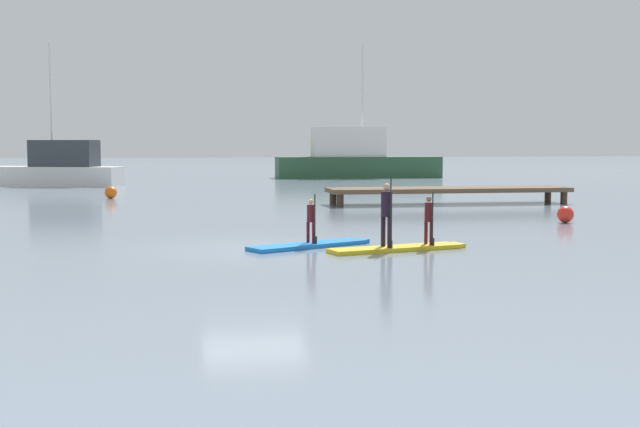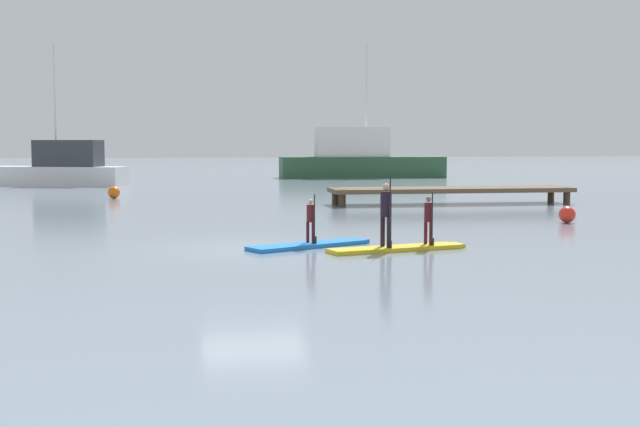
{
  "view_description": "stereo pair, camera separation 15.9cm",
  "coord_description": "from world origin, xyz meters",
  "px_view_note": "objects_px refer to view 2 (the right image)",
  "views": [
    {
      "loc": [
        -1.85,
        -20.06,
        2.57
      ],
      "look_at": [
        1.83,
        1.18,
        0.73
      ],
      "focal_mm": 47.06,
      "sensor_mm": 36.0,
      "label": 1
    },
    {
      "loc": [
        -1.69,
        -20.09,
        2.57
      ],
      "look_at": [
        1.83,
        1.18,
        0.73
      ],
      "focal_mm": 47.06,
      "sensor_mm": 36.0,
      "label": 2
    }
  ],
  "objects_px": {
    "paddleboard_far": "(398,248)",
    "fishing_boat_white_large": "(359,159)",
    "paddler_child_front": "(429,217)",
    "mooring_buoy_near": "(567,215)",
    "paddler_child_solo": "(311,218)",
    "mooring_buoy_mid": "(114,192)",
    "paddleboard_near": "(310,245)",
    "motor_boat_small_navy": "(59,168)",
    "paddler_adult": "(386,211)"
  },
  "relations": [
    {
      "from": "motor_boat_small_navy",
      "to": "mooring_buoy_mid",
      "type": "distance_m",
      "value": 12.82
    },
    {
      "from": "fishing_boat_white_large",
      "to": "paddler_adult",
      "type": "bearing_deg",
      "value": -101.15
    },
    {
      "from": "paddler_child_front",
      "to": "paddler_child_solo",
      "type": "bearing_deg",
      "value": 164.13
    },
    {
      "from": "paddleboard_far",
      "to": "fishing_boat_white_large",
      "type": "height_order",
      "value": "fishing_boat_white_large"
    },
    {
      "from": "paddler_adult",
      "to": "motor_boat_small_navy",
      "type": "bearing_deg",
      "value": 110.24
    },
    {
      "from": "paddleboard_far",
      "to": "fishing_boat_white_large",
      "type": "distance_m",
      "value": 40.78
    },
    {
      "from": "paddleboard_near",
      "to": "mooring_buoy_mid",
      "type": "height_order",
      "value": "mooring_buoy_mid"
    },
    {
      "from": "paddler_child_solo",
      "to": "paddleboard_far",
      "type": "bearing_deg",
      "value": -26.94
    },
    {
      "from": "paddler_child_solo",
      "to": "paddler_child_front",
      "type": "xyz_separation_m",
      "value": [
        2.76,
        -0.78,
        0.05
      ]
    },
    {
      "from": "fishing_boat_white_large",
      "to": "motor_boat_small_navy",
      "type": "relative_size",
      "value": 1.37
    },
    {
      "from": "paddleboard_near",
      "to": "paddleboard_far",
      "type": "relative_size",
      "value": 0.93
    },
    {
      "from": "paddler_adult",
      "to": "paddler_child_front",
      "type": "xyz_separation_m",
      "value": [
        1.13,
        0.29,
        -0.2
      ]
    },
    {
      "from": "motor_boat_small_navy",
      "to": "paddler_child_solo",
      "type": "bearing_deg",
      "value": -71.78
    },
    {
      "from": "paddler_child_solo",
      "to": "mooring_buoy_mid",
      "type": "distance_m",
      "value": 19.94
    },
    {
      "from": "paddler_adult",
      "to": "paddler_child_front",
      "type": "distance_m",
      "value": 1.18
    },
    {
      "from": "paddler_child_front",
      "to": "motor_boat_small_navy",
      "type": "relative_size",
      "value": 0.15
    },
    {
      "from": "paddleboard_far",
      "to": "motor_boat_small_navy",
      "type": "distance_m",
      "value": 34.32
    },
    {
      "from": "paddleboard_far",
      "to": "paddler_adult",
      "type": "distance_m",
      "value": 0.97
    },
    {
      "from": "paddler_child_solo",
      "to": "paddler_adult",
      "type": "distance_m",
      "value": 1.97
    },
    {
      "from": "fishing_boat_white_large",
      "to": "motor_boat_small_navy",
      "type": "bearing_deg",
      "value": -158.07
    },
    {
      "from": "paddler_child_solo",
      "to": "fishing_boat_white_large",
      "type": "xyz_separation_m",
      "value": [
        9.54,
        39.05,
        0.65
      ]
    },
    {
      "from": "paddleboard_far",
      "to": "mooring_buoy_near",
      "type": "distance_m",
      "value": 9.12
    },
    {
      "from": "paddler_child_front",
      "to": "mooring_buoy_mid",
      "type": "bearing_deg",
      "value": 114.31
    },
    {
      "from": "paddleboard_far",
      "to": "paddler_adult",
      "type": "bearing_deg",
      "value": -164.0
    },
    {
      "from": "paddler_child_front",
      "to": "motor_boat_small_navy",
      "type": "bearing_deg",
      "value": 112.17
    },
    {
      "from": "motor_boat_small_navy",
      "to": "paddleboard_far",
      "type": "bearing_deg",
      "value": -69.22
    },
    {
      "from": "mooring_buoy_near",
      "to": "paddler_adult",
      "type": "bearing_deg",
      "value": -141.63
    },
    {
      "from": "paddler_adult",
      "to": "mooring_buoy_mid",
      "type": "distance_m",
      "value": 21.5
    },
    {
      "from": "paddler_child_solo",
      "to": "paddler_child_front",
      "type": "bearing_deg",
      "value": -15.87
    },
    {
      "from": "paddler_child_solo",
      "to": "paddleboard_far",
      "type": "height_order",
      "value": "paddler_child_solo"
    },
    {
      "from": "paddleboard_far",
      "to": "paddler_child_front",
      "type": "relative_size",
      "value": 2.76
    },
    {
      "from": "motor_boat_small_navy",
      "to": "fishing_boat_white_large",
      "type": "bearing_deg",
      "value": 21.93
    },
    {
      "from": "fishing_boat_white_large",
      "to": "motor_boat_small_navy",
      "type": "height_order",
      "value": "fishing_boat_white_large"
    },
    {
      "from": "paddler_child_solo",
      "to": "paddleboard_near",
      "type": "bearing_deg",
      "value": 140.19
    },
    {
      "from": "paddler_adult",
      "to": "paddleboard_near",
      "type": "bearing_deg",
      "value": 146.52
    },
    {
      "from": "paddler_child_front",
      "to": "paddler_adult",
      "type": "bearing_deg",
      "value": -165.51
    },
    {
      "from": "paddleboard_far",
      "to": "paddler_child_front",
      "type": "bearing_deg",
      "value": 13.91
    },
    {
      "from": "paddler_child_front",
      "to": "mooring_buoy_near",
      "type": "height_order",
      "value": "paddler_child_front"
    },
    {
      "from": "paddleboard_far",
      "to": "mooring_buoy_mid",
      "type": "xyz_separation_m",
      "value": [
        -8.1,
        19.94,
        0.23
      ]
    },
    {
      "from": "paddleboard_near",
      "to": "motor_boat_small_navy",
      "type": "height_order",
      "value": "motor_boat_small_navy"
    },
    {
      "from": "paddleboard_far",
      "to": "mooring_buoy_near",
      "type": "bearing_deg",
      "value": 39.14
    },
    {
      "from": "mooring_buoy_near",
      "to": "paddleboard_far",
      "type": "bearing_deg",
      "value": -140.86
    },
    {
      "from": "paddler_child_solo",
      "to": "mooring_buoy_near",
      "type": "relative_size",
      "value": 2.28
    },
    {
      "from": "mooring_buoy_near",
      "to": "paddleboard_near",
      "type": "bearing_deg",
      "value": -152.18
    },
    {
      "from": "paddleboard_near",
      "to": "mooring_buoy_mid",
      "type": "xyz_separation_m",
      "value": [
        -6.15,
        18.95,
        0.23
      ]
    },
    {
      "from": "motor_boat_small_navy",
      "to": "mooring_buoy_near",
      "type": "xyz_separation_m",
      "value": [
        19.24,
        -26.32,
        -0.75
      ]
    },
    {
      "from": "fishing_boat_white_large",
      "to": "mooring_buoy_near",
      "type": "height_order",
      "value": "fishing_boat_white_large"
    },
    {
      "from": "mooring_buoy_near",
      "to": "mooring_buoy_mid",
      "type": "height_order",
      "value": "mooring_buoy_mid"
    },
    {
      "from": "motor_boat_small_navy",
      "to": "paddleboard_near",
      "type": "bearing_deg",
      "value": -71.79
    },
    {
      "from": "fishing_boat_white_large",
      "to": "mooring_buoy_mid",
      "type": "bearing_deg",
      "value": -128.0
    }
  ]
}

